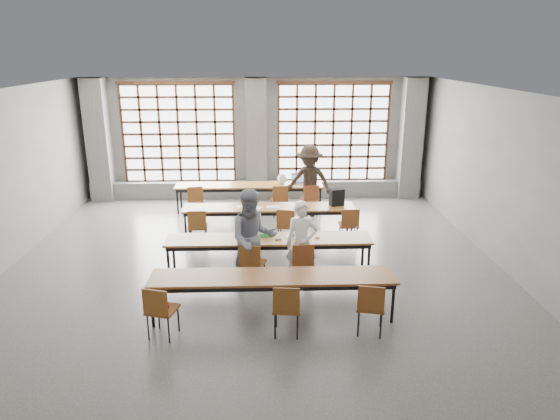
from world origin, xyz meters
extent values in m
plane|color=#52524F|center=(0.00, 0.00, 0.00)|extent=(11.00, 11.00, 0.00)
plane|color=silver|center=(0.00, 0.00, 3.50)|extent=(11.00, 11.00, 0.00)
plane|color=#5E5E5B|center=(0.00, 5.50, 1.75)|extent=(10.00, 0.00, 10.00)
plane|color=#5E5E5B|center=(0.00, -5.50, 1.75)|extent=(10.00, 0.00, 10.00)
plane|color=#5E5E5B|center=(5.00, 0.00, 1.75)|extent=(0.00, 11.00, 11.00)
cube|color=#595956|center=(-4.50, 5.22, 1.75)|extent=(0.60, 0.55, 3.50)
cube|color=#595956|center=(0.00, 5.22, 1.75)|extent=(0.60, 0.55, 3.50)
cube|color=#595956|center=(4.50, 5.22, 1.75)|extent=(0.60, 0.55, 3.50)
cube|color=white|center=(-2.25, 5.48, 1.90)|extent=(3.20, 0.02, 2.80)
cube|color=black|center=(-2.25, 5.40, 1.90)|extent=(3.20, 0.05, 2.80)
cube|color=black|center=(-2.25, 5.40, 0.45)|extent=(3.32, 0.07, 0.10)
cube|color=black|center=(-2.25, 5.40, 3.35)|extent=(3.32, 0.07, 0.10)
cube|color=white|center=(2.25, 5.48, 1.90)|extent=(3.20, 0.02, 2.80)
cube|color=black|center=(2.25, 5.40, 1.90)|extent=(3.20, 0.05, 2.80)
cube|color=black|center=(2.25, 5.40, 0.45)|extent=(3.32, 0.07, 0.10)
cube|color=black|center=(2.25, 5.40, 3.35)|extent=(3.32, 0.07, 0.10)
cube|color=#595956|center=(0.00, 5.30, 0.25)|extent=(9.80, 0.35, 0.50)
cube|color=brown|center=(-0.20, 4.06, 0.71)|extent=(4.00, 0.70, 0.04)
cube|color=black|center=(-0.20, 4.06, 0.65)|extent=(3.90, 0.64, 0.08)
cylinder|color=black|center=(-2.12, 3.77, 0.34)|extent=(0.05, 0.05, 0.69)
cylinder|color=black|center=(-2.12, 4.35, 0.34)|extent=(0.05, 0.05, 0.69)
cylinder|color=black|center=(1.72, 3.77, 0.34)|extent=(0.05, 0.05, 0.69)
cylinder|color=black|center=(1.72, 4.35, 0.34)|extent=(0.05, 0.05, 0.69)
cube|color=brown|center=(0.31, 2.03, 0.71)|extent=(4.00, 0.70, 0.04)
cube|color=black|center=(0.31, 2.03, 0.65)|extent=(3.90, 0.64, 0.08)
cylinder|color=black|center=(-1.61, 1.74, 0.34)|extent=(0.05, 0.05, 0.69)
cylinder|color=black|center=(-1.61, 2.32, 0.34)|extent=(0.05, 0.05, 0.69)
cylinder|color=black|center=(2.23, 1.74, 0.34)|extent=(0.05, 0.05, 0.69)
cylinder|color=black|center=(2.23, 2.32, 0.34)|extent=(0.05, 0.05, 0.69)
cube|color=brown|center=(0.29, -0.03, 0.71)|extent=(4.00, 0.70, 0.04)
cube|color=black|center=(0.29, -0.03, 0.65)|extent=(3.90, 0.64, 0.08)
cylinder|color=black|center=(-1.63, -0.32, 0.34)|extent=(0.05, 0.05, 0.69)
cylinder|color=black|center=(-1.63, 0.26, 0.34)|extent=(0.05, 0.05, 0.69)
cylinder|color=black|center=(2.21, -0.32, 0.34)|extent=(0.05, 0.05, 0.69)
cylinder|color=black|center=(2.21, 0.26, 0.34)|extent=(0.05, 0.05, 0.69)
cube|color=brown|center=(0.33, -1.73, 0.71)|extent=(4.00, 0.70, 0.04)
cube|color=black|center=(0.33, -1.73, 0.65)|extent=(3.90, 0.64, 0.08)
cylinder|color=black|center=(-1.59, -2.02, 0.34)|extent=(0.05, 0.05, 0.69)
cylinder|color=black|center=(-1.59, -1.44, 0.34)|extent=(0.05, 0.05, 0.69)
cylinder|color=black|center=(2.25, -2.02, 0.34)|extent=(0.05, 0.05, 0.69)
cylinder|color=black|center=(2.25, -1.44, 0.34)|extent=(0.05, 0.05, 0.69)
cube|color=brown|center=(-1.60, 3.51, 0.45)|extent=(0.48, 0.48, 0.04)
cube|color=brown|center=(-1.57, 3.31, 0.68)|extent=(0.40, 0.09, 0.40)
cylinder|color=black|center=(-1.60, 3.51, 0.23)|extent=(0.02, 0.02, 0.45)
cube|color=brown|center=(0.60, 3.51, 0.45)|extent=(0.47, 0.47, 0.04)
cube|color=brown|center=(0.63, 3.31, 0.68)|extent=(0.40, 0.08, 0.40)
cylinder|color=black|center=(0.60, 3.51, 0.23)|extent=(0.02, 0.02, 0.45)
cube|color=maroon|center=(1.40, 3.51, 0.45)|extent=(0.48, 0.48, 0.04)
cube|color=maroon|center=(1.44, 3.31, 0.68)|extent=(0.40, 0.09, 0.40)
cylinder|color=black|center=(1.40, 3.51, 0.23)|extent=(0.02, 0.02, 0.45)
cube|color=brown|center=(-1.29, 1.48, 0.45)|extent=(0.45, 0.45, 0.04)
cube|color=brown|center=(-1.27, 1.28, 0.68)|extent=(0.40, 0.06, 0.40)
cylinder|color=black|center=(-1.29, 1.48, 0.23)|extent=(0.02, 0.02, 0.45)
cube|color=brown|center=(0.71, 1.48, 0.45)|extent=(0.50, 0.50, 0.04)
cube|color=brown|center=(0.67, 1.28, 0.68)|extent=(0.40, 0.11, 0.40)
cylinder|color=black|center=(0.71, 1.48, 0.23)|extent=(0.02, 0.02, 0.45)
cube|color=brown|center=(2.11, 1.48, 0.45)|extent=(0.42, 0.42, 0.04)
cube|color=brown|center=(2.11, 1.28, 0.68)|extent=(0.40, 0.03, 0.40)
cylinder|color=black|center=(2.11, 1.48, 0.23)|extent=(0.02, 0.02, 0.45)
cube|color=brown|center=(-0.01, -0.58, 0.45)|extent=(0.52, 0.52, 0.04)
cube|color=brown|center=(-0.07, -0.77, 0.68)|extent=(0.39, 0.14, 0.40)
cylinder|color=black|center=(-0.01, -0.58, 0.23)|extent=(0.02, 0.02, 0.45)
cube|color=brown|center=(0.89, -0.58, 0.45)|extent=(0.45, 0.45, 0.04)
cube|color=brown|center=(0.90, -0.78, 0.68)|extent=(0.40, 0.06, 0.40)
cylinder|color=black|center=(0.89, -0.58, 0.23)|extent=(0.02, 0.02, 0.45)
cube|color=brown|center=(-1.37, -2.28, 0.45)|extent=(0.52, 0.52, 0.04)
cube|color=brown|center=(-1.43, -2.47, 0.68)|extent=(0.39, 0.14, 0.40)
cylinder|color=black|center=(-1.37, -2.28, 0.23)|extent=(0.02, 0.02, 0.45)
cube|color=brown|center=(0.53, -2.28, 0.45)|extent=(0.45, 0.45, 0.04)
cube|color=brown|center=(0.51, -2.48, 0.68)|extent=(0.40, 0.06, 0.40)
cylinder|color=black|center=(0.53, -2.28, 0.23)|extent=(0.02, 0.02, 0.45)
cube|color=brown|center=(1.83, -2.28, 0.45)|extent=(0.50, 0.50, 0.04)
cube|color=brown|center=(1.78, -2.47, 0.68)|extent=(0.40, 0.12, 0.40)
cylinder|color=black|center=(1.83, -2.28, 0.23)|extent=(0.02, 0.02, 0.45)
imported|color=white|center=(0.89, -0.53, 0.81)|extent=(0.61, 0.42, 1.62)
imported|color=#162344|center=(-0.01, -0.53, 0.92)|extent=(1.00, 0.84, 1.85)
imported|color=black|center=(1.40, 3.56, 0.94)|extent=(1.39, 1.11, 1.88)
cube|color=silver|center=(0.84, 0.02, 0.74)|extent=(0.44, 0.40, 0.02)
cube|color=black|center=(0.83, 0.01, 0.75)|extent=(0.35, 0.30, 0.00)
cube|color=silver|center=(0.90, 0.14, 0.86)|extent=(0.35, 0.23, 0.26)
cube|color=#8FBFF8|center=(0.90, 0.13, 0.83)|extent=(0.29, 0.19, 0.21)
cube|color=#AEAEB2|center=(1.15, 4.11, 0.74)|extent=(0.36, 0.27, 0.02)
cube|color=black|center=(1.15, 4.10, 0.75)|extent=(0.30, 0.18, 0.00)
cube|color=#AEAEB2|center=(1.15, 4.25, 0.86)|extent=(0.36, 0.07, 0.26)
cube|color=#87B1EA|center=(1.15, 4.24, 0.83)|extent=(0.31, 0.05, 0.21)
ellipsoid|color=white|center=(1.24, -0.05, 0.75)|extent=(0.11, 0.10, 0.04)
cube|color=#2E8C3E|center=(0.24, 0.05, 0.78)|extent=(0.27, 0.16, 0.09)
cube|color=black|center=(0.47, -0.13, 0.74)|extent=(0.13, 0.07, 0.01)
cube|color=silver|center=(-0.29, 2.08, 0.73)|extent=(0.36, 0.32, 0.00)
cube|color=white|center=(0.01, 1.98, 0.73)|extent=(0.36, 0.34, 0.00)
cube|color=silver|center=(0.41, 2.03, 0.73)|extent=(0.34, 0.27, 0.00)
cube|color=black|center=(1.91, 2.08, 0.93)|extent=(0.36, 0.28, 0.40)
ellipsoid|color=white|center=(0.70, 4.11, 0.87)|extent=(0.27, 0.23, 0.29)
cube|color=maroon|center=(-1.37, -2.28, 0.50)|extent=(0.21, 0.10, 0.06)
camera|label=1|loc=(0.19, -9.11, 4.23)|focal=32.00mm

